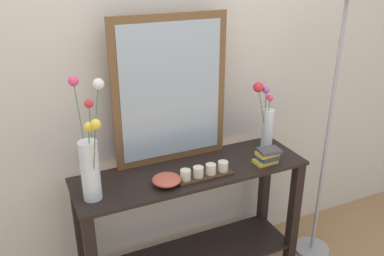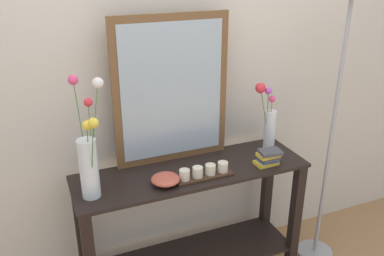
{
  "view_description": "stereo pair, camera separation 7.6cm",
  "coord_description": "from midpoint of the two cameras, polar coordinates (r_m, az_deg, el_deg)",
  "views": [
    {
      "loc": [
        -0.83,
        -1.79,
        1.9
      ],
      "look_at": [
        0.0,
        0.0,
        1.06
      ],
      "focal_mm": 38.05,
      "sensor_mm": 36.0,
      "label": 1
    },
    {
      "loc": [
        -0.76,
        -1.82,
        1.9
      ],
      "look_at": [
        0.0,
        0.0,
        1.06
      ],
      "focal_mm": 38.05,
      "sensor_mm": 36.0,
      "label": 2
    }
  ],
  "objects": [
    {
      "name": "wall_back",
      "position": [
        2.34,
        -2.11,
        9.34
      ],
      "size": [
        6.4,
        0.08,
        2.7
      ],
      "primitive_type": "cube",
      "color": "beige",
      "rests_on": "ground"
    },
    {
      "name": "vase_right",
      "position": [
        2.47,
        11.53,
        0.97
      ],
      "size": [
        0.15,
        0.07,
        0.42
      ],
      "color": "silver",
      "rests_on": "console_table"
    },
    {
      "name": "book_stack",
      "position": [
        2.33,
        11.56,
        -4.02
      ],
      "size": [
        0.14,
        0.11,
        0.09
      ],
      "color": "gold",
      "rests_on": "console_table"
    },
    {
      "name": "console_table",
      "position": [
        2.42,
        0.91,
        -12.49
      ],
      "size": [
        1.3,
        0.4,
        0.81
      ],
      "color": "black",
      "rests_on": "ground"
    },
    {
      "name": "decorative_bowl",
      "position": [
        2.11,
        -2.7,
        -7.2
      ],
      "size": [
        0.15,
        0.15,
        0.05
      ],
      "color": "#B24C38",
      "rests_on": "console_table"
    },
    {
      "name": "mirror_leaning",
      "position": [
        2.22,
        -1.87,
        5.22
      ],
      "size": [
        0.65,
        0.03,
        0.82
      ],
      "color": "brown",
      "rests_on": "console_table"
    },
    {
      "name": "candle_tray",
      "position": [
        2.17,
        2.7,
        -6.26
      ],
      "size": [
        0.32,
        0.09,
        0.07
      ],
      "color": "#382316",
      "rests_on": "console_table"
    },
    {
      "name": "tall_vase_left",
      "position": [
        1.98,
        -13.19,
        -3.97
      ],
      "size": [
        0.17,
        0.24,
        0.59
      ],
      "color": "silver",
      "rests_on": "console_table"
    },
    {
      "name": "floor_lamp",
      "position": [
        2.52,
        20.74,
        5.87
      ],
      "size": [
        0.24,
        0.24,
        1.81
      ],
      "color": "#9E9EA3",
      "rests_on": "ground"
    }
  ]
}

